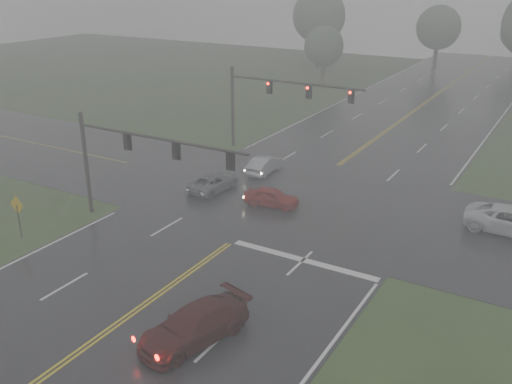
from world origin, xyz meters
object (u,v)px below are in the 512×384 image
Objects in this scene: signal_gantry_near at (129,152)px; sedan_red at (272,206)px; sedan_maroon at (195,340)px; car_grey at (214,190)px; pickup_white at (511,233)px; sedan_silver at (265,173)px; signal_gantry_far at (270,95)px.

sedan_red is at bearing 48.62° from signal_gantry_near.
car_grey is (-9.16, 14.83, 0.00)m from sedan_maroon.
sedan_red is 4.93m from car_grey.
pickup_white is at bearing -84.70° from sedan_red.
sedan_red reaches higher than car_grey.
sedan_silver is 0.32× the size of signal_gantry_near.
pickup_white is at bearing 27.09° from signal_gantry_near.
sedan_silver is at bearing -65.06° from signal_gantry_far.
signal_gantry_far reaches higher than pickup_white.
signal_gantry_near reaches higher than car_grey.
signal_gantry_near is at bearing 117.93° from pickup_white.
signal_gantry_near is 1.00× the size of signal_gantry_far.
signal_gantry_far is at bearing 20.71° from sedan_red.
sedan_maroon is at bearing -37.36° from signal_gantry_near.
sedan_red is (-4.25, 14.41, 0.00)m from sedan_maroon.
signal_gantry_far is (-20.19, 6.72, 4.86)m from pickup_white.
car_grey is 0.77× the size of pickup_white.
sedan_red is 0.66× the size of pickup_white.
car_grey is at bearing 82.23° from signal_gantry_near.
car_grey is 19.47m from pickup_white.
sedan_silver is at bearing 127.13° from sedan_maroon.
pickup_white is (17.90, -1.79, 0.00)m from sedan_silver.
sedan_silver is (-3.61, 5.43, 0.00)m from sedan_red.
signal_gantry_far is (-0.02, 17.03, 0.25)m from signal_gantry_near.
car_grey is 11.10m from signal_gantry_far.
car_grey is 0.35× the size of signal_gantry_far.
sedan_red is 10.02m from signal_gantry_near.
signal_gantry_far reaches higher than sedan_red.
car_grey is 0.35× the size of signal_gantry_near.
car_grey is at bearing 76.17° from sedan_red.
sedan_silver reaches higher than car_grey.
pickup_white is at bearing -18.41° from signal_gantry_far.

